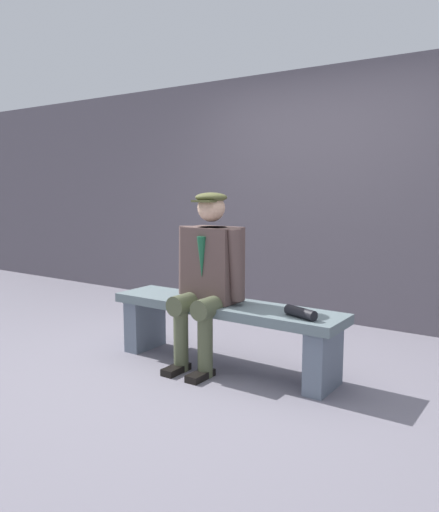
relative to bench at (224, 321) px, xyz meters
The scene contains 5 objects.
ground_plane 0.35m from the bench, ahead, with size 30.00×30.00×0.00m, color slate.
bench is the anchor object (origin of this frame).
seated_man 0.39m from the bench, 29.75° to the left, with size 0.57×0.57×1.31m.
rolled_magazine 0.70m from the bench, behind, with size 0.07×0.07×0.25m, color black.
stadium_wall 2.06m from the bench, 90.00° to the right, with size 12.00×0.24×2.53m, color #5D5760.
Camera 1 is at (-2.10, 3.11, 1.35)m, focal length 35.90 mm.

